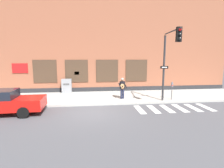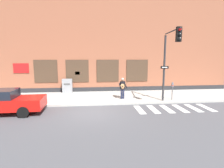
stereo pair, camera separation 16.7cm
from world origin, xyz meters
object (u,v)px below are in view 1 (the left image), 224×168
Objects in this scene: red_car at (4,102)px; traffic_light at (169,54)px; busker at (122,87)px; utility_box at (67,86)px; parking_meter at (172,88)px.

traffic_light is (10.79, 0.68, 2.93)m from red_car.
busker is 4.41m from traffic_light.
utility_box is at bearing 147.58° from traffic_light.
traffic_light is 3.04m from parking_meter.
busker is 5.66m from utility_box.
busker is at bearing -31.45° from utility_box.
utility_box is (-8.69, 3.70, -0.28)m from parking_meter.
traffic_light is at bearing 3.59° from red_car.
traffic_light reaches higher than red_car.
parking_meter is 1.08× the size of utility_box.
busker reaches higher than parking_meter.
red_car is at bearing -170.73° from parking_meter.
busker is (7.85, 2.66, 0.33)m from red_car.
utility_box is at bearing 148.55° from busker.
red_car reaches higher than utility_box.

